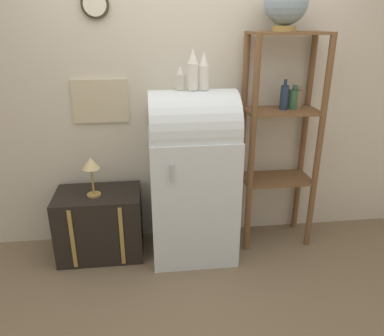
{
  "coord_description": "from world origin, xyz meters",
  "views": [
    {
      "loc": [
        -0.34,
        -2.52,
        1.87
      ],
      "look_at": [
        -0.0,
        0.25,
        0.76
      ],
      "focal_mm": 35.0,
      "sensor_mm": 36.0,
      "label": 1
    }
  ],
  "objects_px": {
    "globe": "(286,3)",
    "vase_right": "(204,72)",
    "suitcase_trunk": "(100,224)",
    "refrigerator": "(193,173)",
    "vase_left": "(180,79)",
    "desk_lamp": "(91,167)",
    "vase_center": "(192,71)"
  },
  "relations": [
    {
      "from": "globe",
      "to": "vase_right",
      "type": "bearing_deg",
      "value": -170.95
    },
    {
      "from": "suitcase_trunk",
      "to": "refrigerator",
      "type": "bearing_deg",
      "value": -3.22
    },
    {
      "from": "globe",
      "to": "vase_left",
      "type": "height_order",
      "value": "globe"
    },
    {
      "from": "vase_left",
      "to": "desk_lamp",
      "type": "bearing_deg",
      "value": -179.69
    },
    {
      "from": "suitcase_trunk",
      "to": "vase_right",
      "type": "distance_m",
      "value": 1.5
    },
    {
      "from": "vase_left",
      "to": "vase_right",
      "type": "height_order",
      "value": "vase_right"
    },
    {
      "from": "globe",
      "to": "vase_center",
      "type": "xyz_separation_m",
      "value": [
        -0.7,
        -0.1,
        -0.46
      ]
    },
    {
      "from": "globe",
      "to": "desk_lamp",
      "type": "xyz_separation_m",
      "value": [
        -1.49,
        -0.08,
        -1.17
      ]
    },
    {
      "from": "globe",
      "to": "vase_left",
      "type": "bearing_deg",
      "value": -174.16
    },
    {
      "from": "refrigerator",
      "to": "suitcase_trunk",
      "type": "bearing_deg",
      "value": 176.78
    },
    {
      "from": "suitcase_trunk",
      "to": "globe",
      "type": "distance_m",
      "value": 2.25
    },
    {
      "from": "refrigerator",
      "to": "vase_center",
      "type": "xyz_separation_m",
      "value": [
        -0.0,
        -0.01,
        0.81
      ]
    },
    {
      "from": "suitcase_trunk",
      "to": "globe",
      "type": "bearing_deg",
      "value": 1.75
    },
    {
      "from": "suitcase_trunk",
      "to": "desk_lamp",
      "type": "xyz_separation_m",
      "value": [
        -0.02,
        -0.04,
        0.53
      ]
    },
    {
      "from": "vase_center",
      "to": "vase_left",
      "type": "bearing_deg",
      "value": 168.72
    },
    {
      "from": "vase_right",
      "to": "vase_left",
      "type": "bearing_deg",
      "value": 174.18
    },
    {
      "from": "vase_right",
      "to": "desk_lamp",
      "type": "bearing_deg",
      "value": 179.11
    },
    {
      "from": "vase_left",
      "to": "globe",
      "type": "bearing_deg",
      "value": 5.84
    },
    {
      "from": "globe",
      "to": "vase_left",
      "type": "relative_size",
      "value": 2.07
    },
    {
      "from": "suitcase_trunk",
      "to": "vase_right",
      "type": "xyz_separation_m",
      "value": [
        0.86,
        -0.05,
        1.23
      ]
    },
    {
      "from": "refrigerator",
      "to": "desk_lamp",
      "type": "distance_m",
      "value": 0.8
    },
    {
      "from": "vase_center",
      "to": "desk_lamp",
      "type": "bearing_deg",
      "value": 179.03
    },
    {
      "from": "vase_left",
      "to": "refrigerator",
      "type": "bearing_deg",
      "value": -5.21
    },
    {
      "from": "vase_left",
      "to": "desk_lamp",
      "type": "height_order",
      "value": "vase_left"
    },
    {
      "from": "desk_lamp",
      "to": "globe",
      "type": "bearing_deg",
      "value": 3.23
    },
    {
      "from": "refrigerator",
      "to": "suitcase_trunk",
      "type": "relative_size",
      "value": 2.01
    },
    {
      "from": "globe",
      "to": "vase_center",
      "type": "relative_size",
      "value": 1.2
    },
    {
      "from": "vase_right",
      "to": "suitcase_trunk",
      "type": "bearing_deg",
      "value": 176.47
    },
    {
      "from": "vase_left",
      "to": "vase_right",
      "type": "relative_size",
      "value": 0.63
    },
    {
      "from": "suitcase_trunk",
      "to": "vase_center",
      "type": "xyz_separation_m",
      "value": [
        0.77,
        -0.05,
        1.25
      ]
    },
    {
      "from": "vase_center",
      "to": "suitcase_trunk",
      "type": "bearing_deg",
      "value": 176.1
    },
    {
      "from": "vase_center",
      "to": "vase_right",
      "type": "height_order",
      "value": "vase_center"
    }
  ]
}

